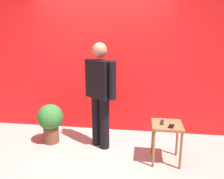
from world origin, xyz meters
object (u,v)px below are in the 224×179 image
Objects in this scene: potted_plant at (50,120)px; tv_remote at (162,122)px; standing_person at (100,91)px; cell_phone at (171,126)px; side_table at (167,131)px.

tv_remote is at bearing -9.33° from potted_plant.
standing_person is 1.22m from cell_phone.
potted_plant is (-1.96, 0.43, -0.19)m from cell_phone.
cell_phone is at bearing -63.22° from side_table.
tv_remote is (0.97, -0.30, -0.37)m from standing_person.
side_table is 0.16m from cell_phone.
side_table is 1.95m from potted_plant.
cell_phone is at bearing -12.26° from potted_plant.
side_table is 4.09× the size of cell_phone.
standing_person is 1.04m from potted_plant.
side_table is at bearing -17.71° from standing_person.
cell_phone is (1.09, -0.43, -0.37)m from standing_person.
cell_phone is at bearing -38.70° from tv_remote.
cell_phone is 2.02m from potted_plant.
side_table is 0.86× the size of potted_plant.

